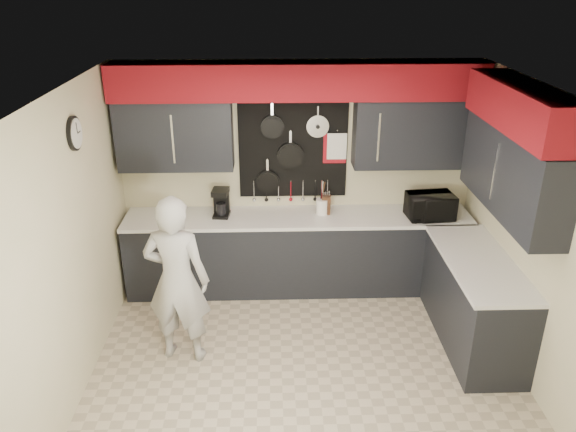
{
  "coord_description": "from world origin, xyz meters",
  "views": [
    {
      "loc": [
        -0.3,
        -4.33,
        3.47
      ],
      "look_at": [
        -0.14,
        0.5,
        1.34
      ],
      "focal_mm": 35.0,
      "sensor_mm": 36.0,
      "label": 1
    }
  ],
  "objects_px": {
    "microwave": "(430,206)",
    "utensil_crock": "(322,207)",
    "knife_block": "(326,205)",
    "coffee_maker": "(221,201)",
    "person": "(177,280)"
  },
  "relations": [
    {
      "from": "microwave",
      "to": "utensil_crock",
      "type": "relative_size",
      "value": 2.85
    },
    {
      "from": "coffee_maker",
      "to": "utensil_crock",
      "type": "bearing_deg",
      "value": 5.61
    },
    {
      "from": "utensil_crock",
      "to": "knife_block",
      "type": "bearing_deg",
      "value": 11.28
    },
    {
      "from": "coffee_maker",
      "to": "person",
      "type": "height_order",
      "value": "person"
    },
    {
      "from": "microwave",
      "to": "person",
      "type": "distance_m",
      "value": 2.89
    },
    {
      "from": "microwave",
      "to": "knife_block",
      "type": "xyz_separation_m",
      "value": [
        -1.14,
        0.15,
        -0.03
      ]
    },
    {
      "from": "utensil_crock",
      "to": "coffee_maker",
      "type": "relative_size",
      "value": 0.55
    },
    {
      "from": "microwave",
      "to": "coffee_maker",
      "type": "xyz_separation_m",
      "value": [
        -2.32,
        0.14,
        0.03
      ]
    },
    {
      "from": "microwave",
      "to": "knife_block",
      "type": "relative_size",
      "value": 2.35
    },
    {
      "from": "microwave",
      "to": "person",
      "type": "xyz_separation_m",
      "value": [
        -2.64,
        -1.16,
        -0.22
      ]
    },
    {
      "from": "knife_block",
      "to": "person",
      "type": "height_order",
      "value": "person"
    },
    {
      "from": "microwave",
      "to": "utensil_crock",
      "type": "height_order",
      "value": "microwave"
    },
    {
      "from": "coffee_maker",
      "to": "person",
      "type": "distance_m",
      "value": 1.36
    },
    {
      "from": "knife_block",
      "to": "coffee_maker",
      "type": "height_order",
      "value": "coffee_maker"
    },
    {
      "from": "knife_block",
      "to": "coffee_maker",
      "type": "relative_size",
      "value": 0.67
    }
  ]
}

